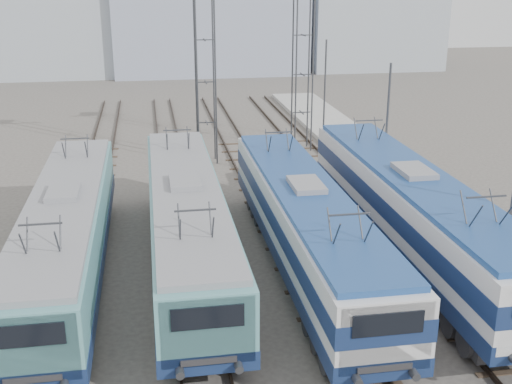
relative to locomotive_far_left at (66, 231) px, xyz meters
The scene contains 13 objects.
ground 9.40m from the locomotive_far_left, 42.48° to the right, with size 160.00×160.00×0.00m, color #514C47.
platform 17.16m from the locomotive_far_left, ahead, with size 4.00×70.00×0.30m, color #9E9E99.
locomotive_far_left is the anchor object (origin of this frame).
locomotive_center_left 4.51m from the locomotive_far_left, ahead, with size 2.79×17.58×3.31m.
locomotive_center_right 9.04m from the locomotive_far_left, ahead, with size 2.78×17.55×3.30m.
locomotive_far_right 13.51m from the locomotive_far_left, ahead, with size 2.91×18.39×3.46m.
catenary_tower_west 17.78m from the locomotive_far_left, 66.89° to the left, with size 4.50×1.20×12.00m.
catenary_tower_east 22.66m from the locomotive_far_left, 53.37° to the left, with size 4.50×1.20×12.00m.
mast_front 15.97m from the locomotive_far_left, 15.24° to the right, with size 0.12×0.12×7.00m, color #3F4247.
mast_mid 17.28m from the locomotive_far_left, 26.99° to the left, with size 0.12×0.12×7.00m, color #3F4247.
mast_rear 25.10m from the locomotive_far_left, 52.24° to the left, with size 0.12×0.12×7.00m, color #3F4247.
building_west 56.50m from the locomotive_far_left, 97.40° to the left, with size 18.00×12.00×14.00m, color #9FA9B3.
building_east 63.85m from the locomotive_far_left, 61.15° to the left, with size 16.00×12.00×12.00m, color #9FA9B3.
Camera 1 is at (-3.45, -16.81, 11.27)m, focal length 45.00 mm.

